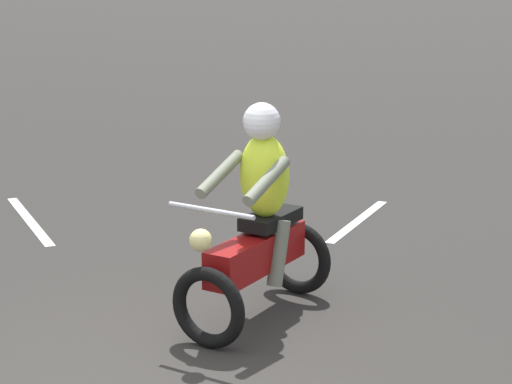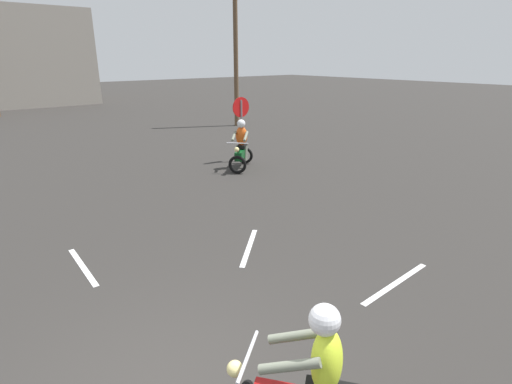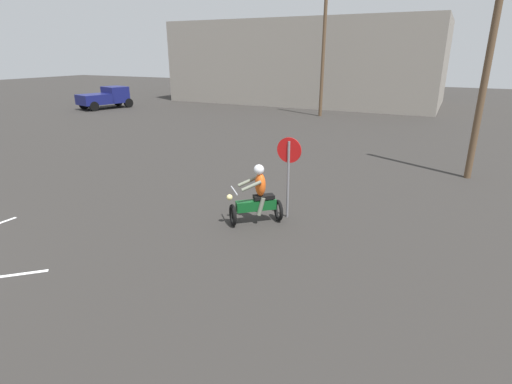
# 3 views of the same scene
# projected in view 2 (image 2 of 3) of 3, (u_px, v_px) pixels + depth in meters

# --- Properties ---
(motorcycle_rider_background) EXTENTS (1.44, 1.38, 1.66)m
(motorcycle_rider_background) POSITION_uv_depth(u_px,v_px,m) (241.00, 147.00, 13.49)
(motorcycle_rider_background) COLOR black
(motorcycle_rider_background) RESTS_ON ground
(stop_sign) EXTENTS (0.70, 0.08, 2.30)m
(stop_sign) POSITION_uv_depth(u_px,v_px,m) (241.00, 116.00, 14.11)
(stop_sign) COLOR slate
(stop_sign) RESTS_ON ground
(lane_stripe_e) EXTENTS (1.92, 0.17, 0.01)m
(lane_stripe_e) POSITION_uv_depth(u_px,v_px,m) (396.00, 283.00, 6.75)
(lane_stripe_e) COLOR silver
(lane_stripe_e) RESTS_ON ground
(lane_stripe_ne) EXTENTS (1.29, 1.21, 0.01)m
(lane_stripe_ne) POSITION_uv_depth(u_px,v_px,m) (249.00, 247.00, 8.03)
(lane_stripe_ne) COLOR silver
(lane_stripe_ne) RESTS_ON ground
(lane_stripe_n) EXTENTS (0.16, 1.68, 0.01)m
(lane_stripe_n) POSITION_uv_depth(u_px,v_px,m) (83.00, 266.00, 7.28)
(lane_stripe_n) COLOR silver
(lane_stripe_n) RESTS_ON ground
(utility_pole_near) EXTENTS (0.24, 0.24, 8.34)m
(utility_pole_near) POSITION_uv_depth(u_px,v_px,m) (236.00, 46.00, 20.86)
(utility_pole_near) COLOR brown
(utility_pole_near) RESTS_ON ground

